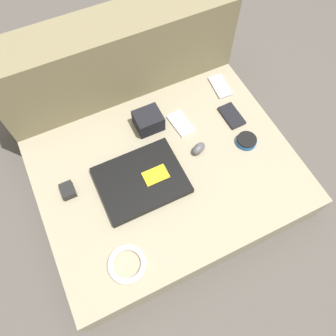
% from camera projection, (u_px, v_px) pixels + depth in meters
% --- Properties ---
extents(ground_plane, '(8.00, 8.00, 0.00)m').
position_uv_depth(ground_plane, '(168.00, 187.00, 1.37)').
color(ground_plane, '#4C4742').
extents(couch_seat, '(0.97, 0.74, 0.15)m').
position_uv_depth(couch_seat, '(168.00, 179.00, 1.31)').
color(couch_seat, gray).
rests_on(couch_seat, ground_plane).
extents(couch_backrest, '(0.97, 0.20, 0.48)m').
position_uv_depth(couch_backrest, '(119.00, 70.00, 1.36)').
color(couch_backrest, '#756B4C').
rests_on(couch_backrest, ground_plane).
extents(laptop, '(0.31, 0.25, 0.03)m').
position_uv_depth(laptop, '(141.00, 180.00, 1.20)').
color(laptop, black).
rests_on(laptop, couch_seat).
extents(computer_mouse, '(0.07, 0.06, 0.04)m').
position_uv_depth(computer_mouse, '(199.00, 148.00, 1.26)').
color(computer_mouse, '#4C4C51').
rests_on(computer_mouse, couch_seat).
extents(speaker_puck, '(0.08, 0.08, 0.03)m').
position_uv_depth(speaker_puck, '(246.00, 141.00, 1.28)').
color(speaker_puck, '#1E569E').
rests_on(speaker_puck, couch_seat).
extents(phone_silver, '(0.08, 0.13, 0.01)m').
position_uv_depth(phone_silver, '(220.00, 86.00, 1.42)').
color(phone_silver, '#B7B7BC').
rests_on(phone_silver, couch_seat).
extents(phone_black, '(0.07, 0.12, 0.01)m').
position_uv_depth(phone_black, '(232.00, 116.00, 1.35)').
color(phone_black, black).
rests_on(phone_black, couch_seat).
extents(phone_small, '(0.08, 0.12, 0.01)m').
position_uv_depth(phone_small, '(181.00, 123.00, 1.33)').
color(phone_small, silver).
rests_on(phone_small, couch_seat).
extents(camera_pouch, '(0.11, 0.09, 0.07)m').
position_uv_depth(camera_pouch, '(148.00, 121.00, 1.30)').
color(camera_pouch, black).
rests_on(camera_pouch, couch_seat).
extents(charger_brick, '(0.05, 0.06, 0.03)m').
position_uv_depth(charger_brick, '(68.00, 190.00, 1.18)').
color(charger_brick, black).
rests_on(charger_brick, couch_seat).
extents(cable_coil, '(0.13, 0.13, 0.02)m').
position_uv_depth(cable_coil, '(127.00, 264.00, 1.07)').
color(cable_coil, white).
rests_on(cable_coil, couch_seat).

